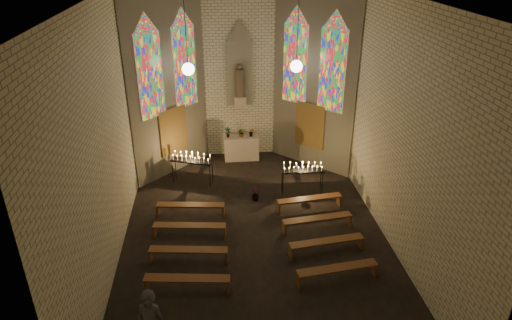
# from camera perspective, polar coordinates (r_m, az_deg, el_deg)

# --- Properties ---
(floor) EXTENTS (12.00, 12.00, 0.00)m
(floor) POSITION_cam_1_polar(r_m,az_deg,el_deg) (14.34, -0.16, -9.37)
(floor) COLOR black
(floor) RESTS_ON ground
(room) EXTENTS (8.22, 12.43, 7.00)m
(room) POSITION_cam_1_polar(r_m,az_deg,el_deg) (15.71, -1.43, 9.08)
(room) COLOR beige
(room) RESTS_ON ground
(altar) EXTENTS (1.40, 0.60, 1.00)m
(altar) POSITION_cam_1_polar(r_m,az_deg,el_deg) (18.80, -1.83, 1.55)
(altar) COLOR beige
(altar) RESTS_ON ground
(flower_vase_left) EXTENTS (0.24, 0.18, 0.44)m
(flower_vase_left) POSITION_cam_1_polar(r_m,az_deg,el_deg) (18.46, -3.56, 3.46)
(flower_vase_left) COLOR #4C723F
(flower_vase_left) RESTS_ON altar
(flower_vase_center) EXTENTS (0.38, 0.34, 0.37)m
(flower_vase_center) POSITION_cam_1_polar(r_m,az_deg,el_deg) (18.52, -1.82, 3.45)
(flower_vase_center) COLOR #4C723F
(flower_vase_center) RESTS_ON altar
(flower_vase_right) EXTENTS (0.26, 0.24, 0.37)m
(flower_vase_right) POSITION_cam_1_polar(r_m,az_deg,el_deg) (18.53, -0.57, 3.49)
(flower_vase_right) COLOR #4C723F
(flower_vase_right) RESTS_ON altar
(aisle_flower_pot) EXTENTS (0.27, 0.27, 0.46)m
(aisle_flower_pot) POSITION_cam_1_polar(r_m,az_deg,el_deg) (15.98, -0.10, -4.31)
(aisle_flower_pot) COLOR #4C723F
(aisle_flower_pot) RESTS_ON ground
(votive_stand_left) EXTENTS (1.59, 0.87, 1.15)m
(votive_stand_left) POSITION_cam_1_polar(r_m,az_deg,el_deg) (16.91, -8.05, 0.14)
(votive_stand_left) COLOR black
(votive_stand_left) RESTS_ON ground
(votive_stand_right) EXTENTS (1.52, 0.41, 1.11)m
(votive_stand_right) POSITION_cam_1_polar(r_m,az_deg,el_deg) (16.19, 5.86, -1.10)
(votive_stand_right) COLOR black
(votive_stand_right) RESTS_ON ground
(pew_left_0) EXTENTS (2.24, 0.58, 0.43)m
(pew_left_0) POSITION_cam_1_polar(r_m,az_deg,el_deg) (15.23, -8.19, -5.76)
(pew_left_0) COLOR brown
(pew_left_0) RESTS_ON ground
(pew_right_0) EXTENTS (2.24, 0.58, 0.43)m
(pew_right_0) POSITION_cam_1_polar(r_m,az_deg,el_deg) (15.53, 6.70, -4.98)
(pew_right_0) COLOR brown
(pew_right_0) RESTS_ON ground
(pew_left_1) EXTENTS (2.24, 0.58, 0.43)m
(pew_left_1) POSITION_cam_1_polar(r_m,az_deg,el_deg) (14.23, -8.32, -8.30)
(pew_left_1) COLOR brown
(pew_left_1) RESTS_ON ground
(pew_right_1) EXTENTS (2.24, 0.58, 0.43)m
(pew_right_1) POSITION_cam_1_polar(r_m,az_deg,el_deg) (14.54, 7.68, -7.40)
(pew_right_1) COLOR brown
(pew_right_1) RESTS_ON ground
(pew_left_2) EXTENTS (2.24, 0.58, 0.43)m
(pew_left_2) POSITION_cam_1_polar(r_m,az_deg,el_deg) (13.25, -8.46, -11.23)
(pew_left_2) COLOR brown
(pew_left_2) RESTS_ON ground
(pew_right_2) EXTENTS (2.24, 0.58, 0.43)m
(pew_right_2) POSITION_cam_1_polar(r_m,az_deg,el_deg) (13.59, 8.81, -10.17)
(pew_right_2) COLOR brown
(pew_right_2) RESTS_ON ground
(pew_left_3) EXTENTS (2.24, 0.58, 0.43)m
(pew_left_3) POSITION_cam_1_polar(r_m,az_deg,el_deg) (12.32, -8.64, -14.61)
(pew_left_3) COLOR brown
(pew_left_3) RESTS_ON ground
(pew_right_3) EXTENTS (2.24, 0.58, 0.43)m
(pew_right_3) POSITION_cam_1_polar(r_m,az_deg,el_deg) (12.69, 10.14, -13.34)
(pew_right_3) COLOR brown
(pew_right_3) RESTS_ON ground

